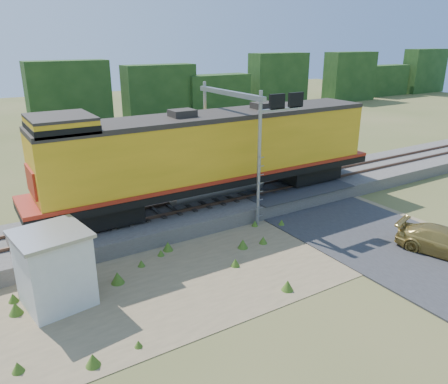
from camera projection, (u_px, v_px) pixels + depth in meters
ground at (249, 263)px, 19.68m from camera, size 140.00×140.00×0.00m
ballast at (187, 212)px, 24.36m from camera, size 70.00×5.00×0.80m
rails at (187, 204)px, 24.20m from camera, size 70.00×1.54×0.16m
dirt_shoulder at (204, 270)px, 19.08m from camera, size 26.00×8.00×0.03m
road at (346, 223)px, 23.74m from camera, size 7.00×66.00×0.86m
tree_line_north at (56, 100)px, 49.10m from camera, size 130.00×3.00×6.50m
weed_clumps at (178, 284)px, 18.02m from camera, size 15.00×6.20×0.56m
locomotive at (213, 152)px, 24.13m from camera, size 20.91×3.19×5.39m
shed at (54, 268)px, 16.22m from camera, size 2.83×2.83×2.96m
signal_gantry at (242, 120)px, 23.76m from camera, size 2.85×6.20×7.18m
car at (446, 242)px, 20.22m from camera, size 3.07×4.73×1.27m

